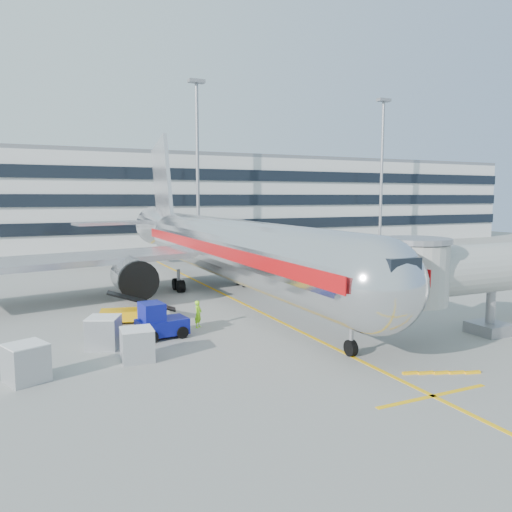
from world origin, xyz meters
name	(u,v)px	position (x,y,z in m)	size (l,w,h in m)	color
ground	(282,322)	(0.00, 0.00, 0.00)	(180.00, 180.00, 0.00)	gray
lead_in_line	(228,296)	(0.00, 10.00, 0.01)	(0.25, 70.00, 0.01)	#FFB90D
stop_bar	(433,396)	(0.00, -14.00, 0.01)	(6.00, 0.25, 0.01)	#FFB90D
main_jet	(220,246)	(0.00, 11.72, 4.23)	(50.95, 48.70, 16.06)	silver
jet_bridge	(511,271)	(12.18, -8.00, 3.87)	(17.80, 4.50, 7.00)	silver
terminal	(124,201)	(0.00, 57.95, 7.80)	(150.00, 24.25, 15.60)	silver
light_mast_centre	(197,153)	(8.00, 42.00, 14.88)	(2.40, 1.20, 25.45)	gray
light_mast_east	(382,160)	(42.00, 42.00, 14.88)	(2.40, 1.20, 25.45)	gray
belt_loader	(133,313)	(-9.18, 4.34, 0.62)	(4.69, 2.55, 2.19)	#FFB00A
baggage_tug	(159,322)	(-8.52, -0.23, 0.97)	(3.14, 2.20, 2.23)	navy
cargo_container_left	(26,363)	(-15.88, -4.72, 0.90)	(2.20, 2.20, 1.79)	#A7A9AE
cargo_container_right	(104,332)	(-11.87, -0.93, 0.91)	(2.25, 2.25, 1.81)	#A7A9AE
cargo_container_front	(137,344)	(-10.58, -3.89, 0.86)	(1.71, 1.71, 1.72)	#A7A9AE
ramp_worker	(198,314)	(-5.59, 1.11, 0.89)	(0.65, 0.43, 1.79)	#94F419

